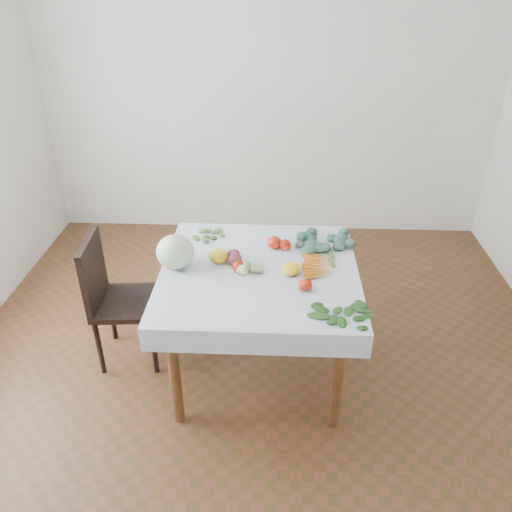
{
  "coord_description": "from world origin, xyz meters",
  "views": [
    {
      "loc": [
        0.09,
        -2.41,
        2.28
      ],
      "look_at": [
        -0.02,
        0.04,
        0.82
      ],
      "focal_mm": 35.0,
      "sensor_mm": 36.0,
      "label": 1
    }
  ],
  "objects": [
    {
      "name": "ground",
      "position": [
        0.0,
        0.0,
        0.0
      ],
      "size": [
        4.0,
        4.0,
        0.0
      ],
      "primitive_type": "plane",
      "color": "#5B301C"
    },
    {
      "name": "back_wall",
      "position": [
        0.0,
        2.0,
        1.35
      ],
      "size": [
        4.0,
        0.04,
        2.7
      ],
      "primitive_type": "cube",
      "color": "white",
      "rests_on": "ground"
    },
    {
      "name": "table",
      "position": [
        0.0,
        0.0,
        0.65
      ],
      "size": [
        1.0,
        1.0,
        0.75
      ],
      "color": "brown",
      "rests_on": "ground"
    },
    {
      "name": "tablecloth",
      "position": [
        0.0,
        0.0,
        0.75
      ],
      "size": [
        1.12,
        1.12,
        0.01
      ],
      "primitive_type": "cube",
      "color": "white",
      "rests_on": "table"
    },
    {
      "name": "chair",
      "position": [
        -0.92,
        0.09,
        0.5
      ],
      "size": [
        0.42,
        0.42,
        0.87
      ],
      "color": "black",
      "rests_on": "ground"
    },
    {
      "name": "cabbage",
      "position": [
        -0.48,
        0.01,
        0.85
      ],
      "size": [
        0.24,
        0.24,
        0.19
      ],
      "primitive_type": "ellipsoid",
      "rotation": [
        0.0,
        0.0,
        -0.1
      ],
      "color": "beige",
      "rests_on": "tablecloth"
    },
    {
      "name": "tomato_a",
      "position": [
        0.08,
        0.25,
        0.79
      ],
      "size": [
        0.11,
        0.11,
        0.08
      ],
      "primitive_type": "ellipsoid",
      "rotation": [
        0.0,
        0.0,
        -0.32
      ],
      "color": "red",
      "rests_on": "tablecloth"
    },
    {
      "name": "tomato_b",
      "position": [
        0.15,
        0.24,
        0.79
      ],
      "size": [
        0.07,
        0.07,
        0.06
      ],
      "primitive_type": "ellipsoid",
      "rotation": [
        0.0,
        0.0,
        0.03
      ],
      "color": "red",
      "rests_on": "tablecloth"
    },
    {
      "name": "tomato_c",
      "position": [
        -0.12,
        -0.02,
        0.79
      ],
      "size": [
        0.08,
        0.08,
        0.06
      ],
      "primitive_type": "ellipsoid",
      "rotation": [
        0.0,
        0.0,
        -0.08
      ],
      "color": "red",
      "rests_on": "tablecloth"
    },
    {
      "name": "tomato_d",
      "position": [
        0.25,
        -0.19,
        0.79
      ],
      "size": [
        0.1,
        0.1,
        0.06
      ],
      "primitive_type": "ellipsoid",
      "rotation": [
        0.0,
        0.0,
        -0.4
      ],
      "color": "red",
      "rests_on": "tablecloth"
    },
    {
      "name": "heirloom_back",
      "position": [
        -0.24,
        0.08,
        0.8
      ],
      "size": [
        0.15,
        0.15,
        0.08
      ],
      "primitive_type": "ellipsoid",
      "rotation": [
        0.0,
        0.0,
        -0.38
      ],
      "color": "yellow",
      "rests_on": "tablecloth"
    },
    {
      "name": "heirloom_front",
      "position": [
        0.18,
        -0.04,
        0.79
      ],
      "size": [
        0.13,
        0.13,
        0.07
      ],
      "primitive_type": "ellipsoid",
      "rotation": [
        0.0,
        0.0,
        0.28
      ],
      "color": "yellow",
      "rests_on": "tablecloth"
    },
    {
      "name": "onion_a",
      "position": [
        -0.14,
        0.05,
        0.79
      ],
      "size": [
        0.1,
        0.1,
        0.07
      ],
      "primitive_type": "ellipsoid",
      "rotation": [
        0.0,
        0.0,
        0.19
      ],
      "color": "#611B3A",
      "rests_on": "tablecloth"
    },
    {
      "name": "onion_b",
      "position": [
        -0.16,
        0.11,
        0.79
      ],
      "size": [
        0.08,
        0.08,
        0.06
      ],
      "primitive_type": "ellipsoid",
      "rotation": [
        0.0,
        0.0,
        0.16
      ],
      "color": "#611B3A",
      "rests_on": "tablecloth"
    },
    {
      "name": "tomatillo_cluster",
      "position": [
        -0.08,
        -0.02,
        0.78
      ],
      "size": [
        0.17,
        0.11,
        0.05
      ],
      "color": "#C5D77C",
      "rests_on": "tablecloth"
    },
    {
      "name": "carrot_bunch",
      "position": [
        0.34,
        0.04,
        0.77
      ],
      "size": [
        0.18,
        0.31,
        0.03
      ],
      "color": "orange",
      "rests_on": "tablecloth"
    },
    {
      "name": "kale_bunch",
      "position": [
        0.38,
        0.3,
        0.78
      ],
      "size": [
        0.35,
        0.33,
        0.05
      ],
      "color": "#3A5F4B",
      "rests_on": "tablecloth"
    },
    {
      "name": "basil_bunch",
      "position": [
        0.42,
        -0.43,
        0.76
      ],
      "size": [
        0.32,
        0.23,
        0.01
      ],
      "color": "#224F18",
      "rests_on": "tablecloth"
    },
    {
      "name": "dill_bunch",
      "position": [
        -0.34,
        0.37,
        0.77
      ],
      "size": [
        0.21,
        0.16,
        0.02
      ],
      "color": "#5D863D",
      "rests_on": "tablecloth"
    }
  ]
}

